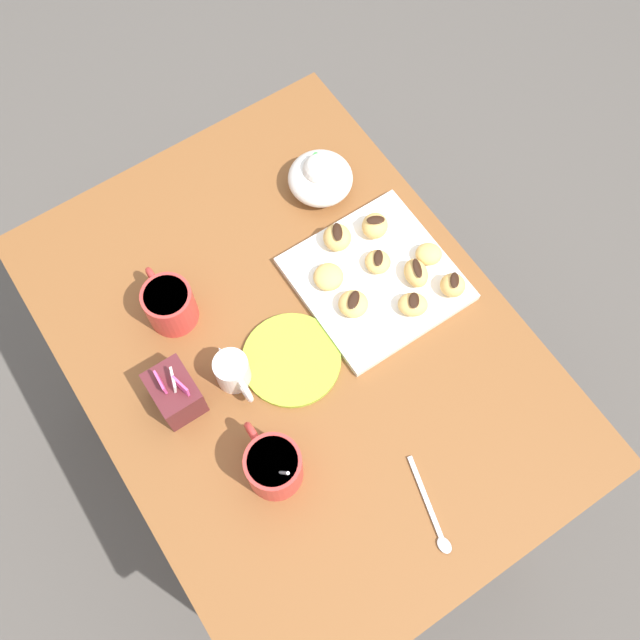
% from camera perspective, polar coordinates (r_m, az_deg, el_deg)
% --- Properties ---
extents(ground_plane, '(8.00, 8.00, 0.00)m').
position_cam_1_polar(ground_plane, '(1.99, -1.21, -9.65)').
color(ground_plane, '#514C47').
extents(dining_table, '(1.00, 0.74, 0.73)m').
position_cam_1_polar(dining_table, '(1.43, -1.68, -4.08)').
color(dining_table, brown).
rests_on(dining_table, ground_plane).
extents(pastry_plate_square, '(0.27, 0.27, 0.02)m').
position_cam_1_polar(pastry_plate_square, '(1.34, 4.38, 3.25)').
color(pastry_plate_square, white).
rests_on(pastry_plate_square, dining_table).
extents(coffee_mug_red_left, '(0.13, 0.09, 0.15)m').
position_cam_1_polar(coffee_mug_red_left, '(1.18, -3.70, -11.34)').
color(coffee_mug_red_left, red).
rests_on(coffee_mug_red_left, dining_table).
extents(coffee_mug_red_right, '(0.13, 0.09, 0.09)m').
position_cam_1_polar(coffee_mug_red_right, '(1.30, -11.76, 1.27)').
color(coffee_mug_red_right, red).
rests_on(coffee_mug_red_right, dining_table).
extents(cream_pitcher_white, '(0.10, 0.06, 0.07)m').
position_cam_1_polar(cream_pitcher_white, '(1.24, -6.86, -4.03)').
color(cream_pitcher_white, white).
rests_on(cream_pitcher_white, dining_table).
extents(sugar_caddy, '(0.09, 0.07, 0.11)m').
position_cam_1_polar(sugar_caddy, '(1.24, -11.31, -5.62)').
color(sugar_caddy, '#561E23').
rests_on(sugar_caddy, dining_table).
extents(ice_cream_bowl, '(0.12, 0.12, 0.09)m').
position_cam_1_polar(ice_cream_bowl, '(1.41, 0.03, 11.19)').
color(ice_cream_bowl, white).
rests_on(ice_cream_bowl, dining_table).
extents(saucer_lime_left, '(0.17, 0.17, 0.01)m').
position_cam_1_polar(saucer_lime_left, '(1.28, -2.25, -3.13)').
color(saucer_lime_left, '#9EC633').
rests_on(saucer_lime_left, dining_table).
extents(loose_spoon_near_saucer, '(0.16, 0.05, 0.01)m').
position_cam_1_polar(loose_spoon_near_saucer, '(1.23, 8.84, -14.96)').
color(loose_spoon_near_saucer, silver).
rests_on(loose_spoon_near_saucer, dining_table).
extents(beignet_0, '(0.07, 0.07, 0.04)m').
position_cam_1_polar(beignet_0, '(1.36, 4.33, 7.38)').
color(beignet_0, '#E5B260').
rests_on(beignet_0, pastry_plate_square).
extents(chocolate_drizzle_0, '(0.03, 0.04, 0.00)m').
position_cam_1_polar(chocolate_drizzle_0, '(1.34, 4.39, 7.84)').
color(chocolate_drizzle_0, black).
rests_on(chocolate_drizzle_0, beignet_0).
extents(beignet_1, '(0.06, 0.06, 0.03)m').
position_cam_1_polar(beignet_1, '(1.33, 4.56, 4.57)').
color(beignet_1, '#E5B260').
rests_on(beignet_1, pastry_plate_square).
extents(chocolate_drizzle_1, '(0.04, 0.03, 0.00)m').
position_cam_1_polar(chocolate_drizzle_1, '(1.32, 4.61, 4.89)').
color(chocolate_drizzle_1, black).
rests_on(chocolate_drizzle_1, beignet_1).
extents(beignet_2, '(0.07, 0.07, 0.03)m').
position_cam_1_polar(beignet_2, '(1.31, 0.67, 3.41)').
color(beignet_2, '#E5B260').
rests_on(beignet_2, pastry_plate_square).
extents(beignet_3, '(0.07, 0.07, 0.03)m').
position_cam_1_polar(beignet_3, '(1.30, 7.30, 1.21)').
color(beignet_3, '#E5B260').
rests_on(beignet_3, pastry_plate_square).
extents(chocolate_drizzle_3, '(0.04, 0.03, 0.00)m').
position_cam_1_polar(chocolate_drizzle_3, '(1.28, 7.39, 1.54)').
color(chocolate_drizzle_3, black).
rests_on(chocolate_drizzle_3, beignet_3).
extents(beignet_4, '(0.07, 0.07, 0.04)m').
position_cam_1_polar(beignet_4, '(1.35, 1.36, 6.50)').
color(beignet_4, '#E5B260').
rests_on(beignet_4, pastry_plate_square).
extents(chocolate_drizzle_4, '(0.04, 0.03, 0.00)m').
position_cam_1_polar(chocolate_drizzle_4, '(1.33, 1.38, 6.94)').
color(chocolate_drizzle_4, black).
rests_on(chocolate_drizzle_4, beignet_4).
extents(beignet_5, '(0.07, 0.06, 0.04)m').
position_cam_1_polar(beignet_5, '(1.32, 7.55, 3.67)').
color(beignet_5, '#E5B260').
rests_on(beignet_5, pastry_plate_square).
extents(chocolate_drizzle_5, '(0.04, 0.03, 0.00)m').
position_cam_1_polar(chocolate_drizzle_5, '(1.31, 7.65, 4.06)').
color(chocolate_drizzle_5, black).
rests_on(chocolate_drizzle_5, beignet_5).
extents(beignet_6, '(0.06, 0.06, 0.04)m').
position_cam_1_polar(beignet_6, '(1.32, 10.38, 2.70)').
color(beignet_6, '#E5B260').
rests_on(beignet_6, pastry_plate_square).
extents(chocolate_drizzle_6, '(0.03, 0.03, 0.00)m').
position_cam_1_polar(chocolate_drizzle_6, '(1.30, 10.53, 3.10)').
color(chocolate_drizzle_6, black).
rests_on(chocolate_drizzle_6, beignet_6).
extents(beignet_7, '(0.06, 0.07, 0.03)m').
position_cam_1_polar(beignet_7, '(1.35, 8.53, 5.14)').
color(beignet_7, '#E5B260').
rests_on(beignet_7, pastry_plate_square).
extents(beignet_8, '(0.07, 0.07, 0.03)m').
position_cam_1_polar(beignet_8, '(1.29, 2.63, 1.27)').
color(beignet_8, '#E5B260').
rests_on(beignet_8, pastry_plate_square).
extents(chocolate_drizzle_8, '(0.04, 0.04, 0.00)m').
position_cam_1_polar(chocolate_drizzle_8, '(1.27, 2.66, 1.59)').
color(chocolate_drizzle_8, black).
rests_on(chocolate_drizzle_8, beignet_8).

